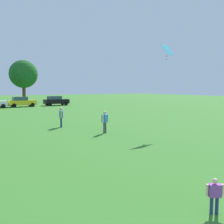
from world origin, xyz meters
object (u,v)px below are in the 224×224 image
adult_bystander (105,120)px  parked_car_black_3 (56,101)px  bystander_near_trees (61,116)px  tree_far_right (23,74)px  child_kite_flyer (215,193)px  parked_car_yellow_2 (22,102)px  kite (167,50)px

adult_bystander → parked_car_black_3: bearing=-140.8°
bystander_near_trees → tree_far_right: 33.75m
child_kite_flyer → adult_bystander: 12.03m
adult_bystander → parked_car_black_3: 29.51m
child_kite_flyer → parked_car_yellow_2: bearing=115.2°
kite → parked_car_yellow_2: size_ratio=0.31×
adult_bystander → parked_car_yellow_2: (0.52, 28.53, -0.08)m
child_kite_flyer → parked_car_black_3: parked_car_black_3 is taller
adult_bystander → bystander_near_trees: bystander_near_trees is taller
bystander_near_trees → tree_far_right: tree_far_right is taller
parked_car_black_3 → adult_bystander: bearing=-102.7°
kite → parked_car_black_3: bearing=86.8°
kite → child_kite_flyer: bearing=-128.1°
child_kite_flyer → parked_car_black_3: (9.89, 40.32, 0.30)m
adult_bystander → kite: (4.82, -1.02, 5.02)m
adult_bystander → parked_car_black_3: (6.48, 28.79, -0.08)m
adult_bystander → child_kite_flyer: bearing=35.4°
adult_bystander → parked_car_yellow_2: bearing=-129.2°
child_kite_flyer → parked_car_black_3: size_ratio=0.22×
child_kite_flyer → parked_car_yellow_2: 40.25m
kite → parked_car_black_3: 30.29m
bystander_near_trees → child_kite_flyer: bearing=13.2°
tree_far_right → child_kite_flyer: bearing=-97.4°
parked_car_black_3 → child_kite_flyer: bearing=-103.8°
bystander_near_trees → parked_car_black_3: parked_car_black_3 is taller
kite → parked_car_black_3: (1.66, 29.81, -5.10)m
parked_car_yellow_2 → parked_car_black_3: 5.97m
bystander_near_trees → parked_car_yellow_2: size_ratio=0.37×
child_kite_flyer → parked_car_yellow_2: parked_car_yellow_2 is taller
kite → tree_far_right: 38.33m
child_kite_flyer → tree_far_right: size_ratio=0.11×
kite → bystander_near_trees: bearing=141.3°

